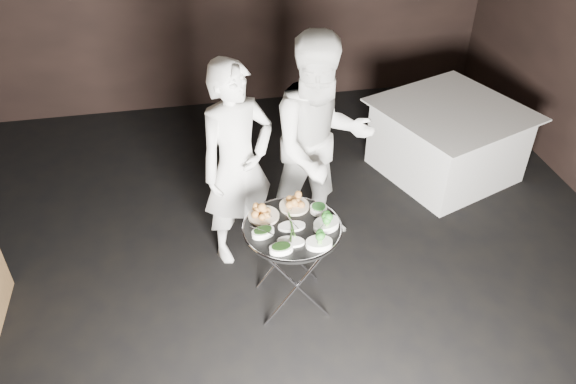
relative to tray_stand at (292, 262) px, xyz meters
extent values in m
cube|color=black|center=(0.02, -0.08, -0.44)|extent=(6.00, 7.00, 0.05)
cylinder|color=silver|center=(0.00, -0.19, -0.05)|extent=(0.50, 0.02, 0.74)
cylinder|color=silver|center=(0.00, -0.19, -0.05)|extent=(0.50, 0.02, 0.74)
cylinder|color=silver|center=(0.00, 0.19, -0.05)|extent=(0.50, 0.02, 0.74)
cylinder|color=silver|center=(0.00, 0.19, -0.05)|extent=(0.50, 0.02, 0.74)
cylinder|color=silver|center=(-0.21, 0.00, 0.29)|extent=(0.02, 0.42, 0.02)
cylinder|color=silver|center=(0.21, 0.00, 0.29)|extent=(0.02, 0.42, 0.02)
cylinder|color=black|center=(0.00, 0.00, 0.32)|extent=(0.69, 0.69, 0.03)
torus|color=silver|center=(0.00, 0.00, 0.34)|extent=(0.70, 0.70, 0.02)
cylinder|color=beige|center=(-0.18, 0.15, 0.35)|extent=(0.22, 0.22, 0.02)
cylinder|color=beige|center=(0.06, 0.22, 0.35)|extent=(0.22, 0.22, 0.02)
cylinder|color=white|center=(0.22, 0.13, 0.36)|extent=(0.12, 0.12, 0.05)
cylinder|color=silver|center=(-0.18, 0.16, 0.39)|extent=(0.11, 0.15, 0.01)
cylinder|color=silver|center=(0.05, 0.21, 0.39)|extent=(0.07, 0.17, 0.01)
cylinder|color=silver|center=(0.23, 0.13, 0.39)|extent=(0.04, 0.17, 0.01)
cylinder|color=silver|center=(-0.22, -0.05, 0.39)|extent=(0.14, 0.11, 0.01)
cylinder|color=silver|center=(0.22, -0.05, 0.39)|extent=(0.12, 0.14, 0.01)
cylinder|color=silver|center=(0.00, 0.01, 0.39)|extent=(0.06, 0.17, 0.01)
imported|color=silver|center=(-0.30, 0.67, 0.45)|extent=(0.75, 0.64, 1.73)
imported|color=silver|center=(0.38, 0.73, 0.52)|extent=(1.01, 0.84, 1.86)
cube|color=silver|center=(1.88, 1.46, -0.06)|extent=(1.13, 1.13, 0.70)
cube|color=silver|center=(1.88, 1.46, 0.30)|extent=(1.27, 1.27, 0.02)
camera|label=1|loc=(-0.61, -2.94, 2.87)|focal=35.00mm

